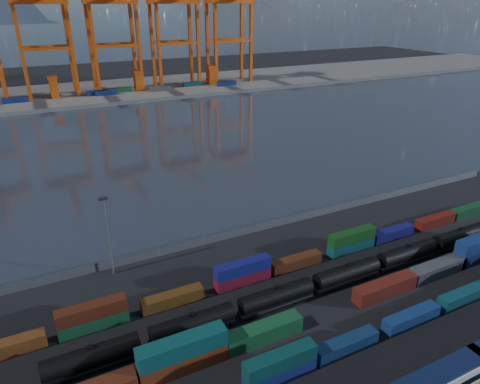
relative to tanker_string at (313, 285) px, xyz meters
name	(u,v)px	position (x,y,z in m)	size (l,w,h in m)	color
ground	(316,306)	(-1.25, -2.89, -2.20)	(700.00, 700.00, 0.00)	black
harbor_water	(151,143)	(-1.25, 102.11, -2.19)	(700.00, 700.00, 0.00)	#282F39
far_quay	(101,92)	(-1.25, 207.11, -1.20)	(700.00, 70.00, 2.00)	#514F4C
container_row_south	(416,313)	(11.07, -13.75, -0.33)	(138.45, 2.24, 4.78)	#434648
container_row_mid	(332,305)	(-0.27, -5.92, -0.30)	(142.84, 2.68, 5.71)	#3F4144
container_row_north	(239,277)	(-10.60, 8.69, -0.48)	(140.01, 2.27, 4.83)	navy
tanker_string	(313,285)	(0.00, 0.00, 0.00)	(91.79, 3.07, 4.39)	black
waterfront_fence	(244,231)	(-1.25, 25.11, -1.20)	(160.12, 0.12, 2.20)	#595B5E
yard_light_mast	(108,232)	(-31.25, 23.11, 7.09)	(1.60, 0.40, 16.60)	slate
gantry_cranes	(77,13)	(-8.75, 200.24, 40.95)	(202.08, 51.99, 70.41)	#CA470E
quay_containers	(84,94)	(-12.24, 192.57, 1.10)	(172.58, 10.99, 2.60)	navy
straddle_carriers	(98,83)	(-3.75, 197.11, 5.62)	(140.00, 7.00, 11.10)	#CA470E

